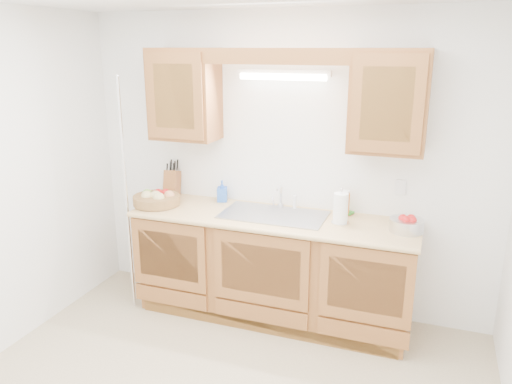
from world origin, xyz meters
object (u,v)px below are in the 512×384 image
at_px(apple_bowl, 407,224).
at_px(fruit_basket, 157,199).
at_px(paper_towel, 341,209).
at_px(knife_block, 172,183).

bearing_deg(apple_bowl, fruit_basket, -178.31).
relative_size(fruit_basket, apple_bowl, 1.27).
height_order(fruit_basket, apple_bowl, same).
xyz_separation_m(fruit_basket, apple_bowl, (2.06, 0.06, 0.00)).
height_order(paper_towel, apple_bowl, paper_towel).
bearing_deg(knife_block, fruit_basket, -97.44).
bearing_deg(paper_towel, knife_block, 172.53).
distance_m(fruit_basket, apple_bowl, 2.06).
bearing_deg(paper_towel, apple_bowl, -1.02).
bearing_deg(knife_block, paper_towel, -14.87).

